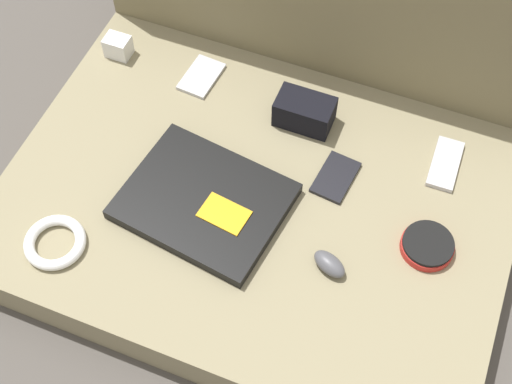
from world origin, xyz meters
name	(u,v)px	position (x,y,z in m)	size (l,w,h in m)	color
ground_plane	(256,223)	(0.00, 0.00, 0.00)	(8.00, 8.00, 0.00)	#4C4742
couch_seat	(256,211)	(0.00, 0.00, 0.05)	(0.98, 0.70, 0.10)	#847A5B
couch_backrest	(334,3)	(0.00, 0.45, 0.21)	(0.98, 0.20, 0.42)	#756B4C
laptop	(204,201)	(-0.09, -0.05, 0.11)	(0.33, 0.28, 0.03)	black
computer_mouse	(329,264)	(0.18, -0.09, 0.12)	(0.08, 0.06, 0.03)	#4C4C51
speaker_puck	(427,246)	(0.34, 0.01, 0.11)	(0.10, 0.10, 0.02)	red
phone_silver	(201,77)	(-0.22, 0.24, 0.10)	(0.08, 0.11, 0.01)	#B7B7BC
phone_black	(445,164)	(0.32, 0.21, 0.11)	(0.06, 0.12, 0.01)	#B7B7BC
phone_small	(335,177)	(0.13, 0.10, 0.10)	(0.08, 0.11, 0.01)	black
camera_pouch	(304,112)	(0.02, 0.21, 0.13)	(0.12, 0.07, 0.06)	black
charger_brick	(118,46)	(-0.42, 0.24, 0.12)	(0.05, 0.04, 0.05)	silver
cable_coil	(55,242)	(-0.31, -0.24, 0.11)	(0.12, 0.12, 0.02)	white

